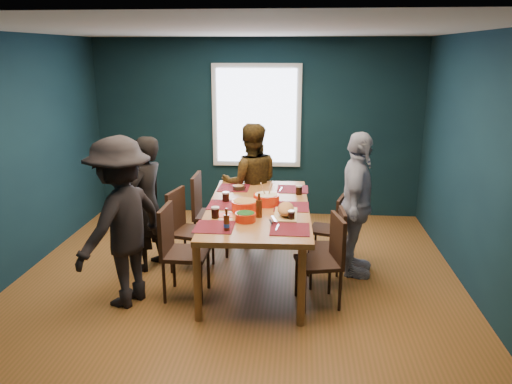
{
  "coord_description": "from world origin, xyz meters",
  "views": [
    {
      "loc": [
        0.66,
        -5.1,
        2.5
      ],
      "look_at": [
        0.2,
        0.11,
        1.02
      ],
      "focal_mm": 35.0,
      "sensor_mm": 36.0,
      "label": 1
    }
  ],
  "objects_px": {
    "chair_right_mid": "(333,241)",
    "chair_right_near": "(327,254)",
    "bowl_herbs": "(245,217)",
    "person_back": "(251,184)",
    "chair_right_far": "(332,224)",
    "cutting_board": "(286,210)",
    "person_far_left": "(146,204)",
    "bowl_dumpling": "(266,199)",
    "chair_left_near": "(177,245)",
    "chair_left_far": "(206,207)",
    "person_right": "(357,205)",
    "person_near_left": "(121,222)",
    "chair_left_mid": "(184,224)",
    "bowl_salad": "(245,206)",
    "dining_table": "(258,213)"
  },
  "relations": [
    {
      "from": "chair_left_far",
      "to": "chair_right_mid",
      "type": "bearing_deg",
      "value": -26.88
    },
    {
      "from": "chair_left_far",
      "to": "bowl_herbs",
      "type": "relative_size",
      "value": 4.88
    },
    {
      "from": "chair_right_mid",
      "to": "person_near_left",
      "type": "relative_size",
      "value": 0.49
    },
    {
      "from": "chair_left_mid",
      "to": "cutting_board",
      "type": "bearing_deg",
      "value": -8.63
    },
    {
      "from": "person_near_left",
      "to": "bowl_salad",
      "type": "bearing_deg",
      "value": 137.95
    },
    {
      "from": "chair_left_far",
      "to": "person_right",
      "type": "bearing_deg",
      "value": -15.53
    },
    {
      "from": "dining_table",
      "to": "bowl_dumpling",
      "type": "height_order",
      "value": "bowl_dumpling"
    },
    {
      "from": "cutting_board",
      "to": "person_back",
      "type": "bearing_deg",
      "value": 109.75
    },
    {
      "from": "chair_left_near",
      "to": "chair_right_far",
      "type": "relative_size",
      "value": 1.18
    },
    {
      "from": "chair_right_mid",
      "to": "person_far_left",
      "type": "height_order",
      "value": "person_far_left"
    },
    {
      "from": "person_far_left",
      "to": "bowl_herbs",
      "type": "distance_m",
      "value": 1.41
    },
    {
      "from": "person_far_left",
      "to": "chair_left_mid",
      "type": "bearing_deg",
      "value": 110.02
    },
    {
      "from": "chair_right_near",
      "to": "person_far_left",
      "type": "distance_m",
      "value": 2.2
    },
    {
      "from": "bowl_herbs",
      "to": "person_back",
      "type": "bearing_deg",
      "value": 93.75
    },
    {
      "from": "chair_left_far",
      "to": "person_far_left",
      "type": "bearing_deg",
      "value": -137.64
    },
    {
      "from": "chair_right_near",
      "to": "bowl_salad",
      "type": "bearing_deg",
      "value": 143.67
    },
    {
      "from": "cutting_board",
      "to": "person_near_left",
      "type": "bearing_deg",
      "value": -165.78
    },
    {
      "from": "chair_right_mid",
      "to": "chair_right_near",
      "type": "relative_size",
      "value": 0.91
    },
    {
      "from": "person_far_left",
      "to": "cutting_board",
      "type": "xyz_separation_m",
      "value": [
        1.63,
        -0.46,
        0.12
      ]
    },
    {
      "from": "chair_left_far",
      "to": "person_far_left",
      "type": "xyz_separation_m",
      "value": [
        -0.59,
        -0.54,
        0.2
      ]
    },
    {
      "from": "chair_left_mid",
      "to": "person_right",
      "type": "height_order",
      "value": "person_right"
    },
    {
      "from": "chair_left_mid",
      "to": "chair_right_near",
      "type": "height_order",
      "value": "chair_left_mid"
    },
    {
      "from": "bowl_herbs",
      "to": "bowl_salad",
      "type": "bearing_deg",
      "value": 97.09
    },
    {
      "from": "bowl_dumpling",
      "to": "chair_left_near",
      "type": "bearing_deg",
      "value": -145.75
    },
    {
      "from": "bowl_salad",
      "to": "cutting_board",
      "type": "distance_m",
      "value": 0.45
    },
    {
      "from": "bowl_dumpling",
      "to": "person_right",
      "type": "bearing_deg",
      "value": 6.36
    },
    {
      "from": "chair_left_mid",
      "to": "dining_table",
      "type": "bearing_deg",
      "value": 2.48
    },
    {
      "from": "chair_right_far",
      "to": "chair_left_far",
      "type": "bearing_deg",
      "value": -171.06
    },
    {
      "from": "chair_left_near",
      "to": "bowl_dumpling",
      "type": "xyz_separation_m",
      "value": [
        0.88,
        0.6,
        0.34
      ]
    },
    {
      "from": "chair_left_near",
      "to": "person_far_left",
      "type": "xyz_separation_m",
      "value": [
        -0.52,
        0.69,
        0.22
      ]
    },
    {
      "from": "bowl_dumpling",
      "to": "person_back",
      "type": "bearing_deg",
      "value": 104.89
    },
    {
      "from": "chair_right_far",
      "to": "chair_right_near",
      "type": "height_order",
      "value": "chair_right_near"
    },
    {
      "from": "chair_left_near",
      "to": "chair_right_near",
      "type": "bearing_deg",
      "value": 0.06
    },
    {
      "from": "chair_left_near",
      "to": "chair_right_near",
      "type": "height_order",
      "value": "chair_left_near"
    },
    {
      "from": "person_far_left",
      "to": "bowl_herbs",
      "type": "xyz_separation_m",
      "value": [
        1.23,
        -0.67,
        0.1
      ]
    },
    {
      "from": "chair_left_far",
      "to": "chair_right_near",
      "type": "relative_size",
      "value": 1.09
    },
    {
      "from": "dining_table",
      "to": "person_far_left",
      "type": "distance_m",
      "value": 1.33
    },
    {
      "from": "chair_right_far",
      "to": "bowl_herbs",
      "type": "height_order",
      "value": "bowl_herbs"
    },
    {
      "from": "dining_table",
      "to": "chair_left_mid",
      "type": "distance_m",
      "value": 0.92
    },
    {
      "from": "chair_left_mid",
      "to": "person_right",
      "type": "distance_m",
      "value": 1.99
    },
    {
      "from": "chair_left_far",
      "to": "chair_left_near",
      "type": "bearing_deg",
      "value": -93.29
    },
    {
      "from": "chair_right_near",
      "to": "person_far_left",
      "type": "relative_size",
      "value": 0.59
    },
    {
      "from": "chair_left_near",
      "to": "chair_right_far",
      "type": "distance_m",
      "value": 1.96
    },
    {
      "from": "chair_right_near",
      "to": "cutting_board",
      "type": "bearing_deg",
      "value": 136.01
    },
    {
      "from": "person_far_left",
      "to": "chair_right_near",
      "type": "bearing_deg",
      "value": 89.82
    },
    {
      "from": "chair_left_mid",
      "to": "chair_left_near",
      "type": "bearing_deg",
      "value": -70.65
    },
    {
      "from": "dining_table",
      "to": "person_far_left",
      "type": "height_order",
      "value": "person_far_left"
    },
    {
      "from": "person_back",
      "to": "bowl_salad",
      "type": "distance_m",
      "value": 1.31
    },
    {
      "from": "chair_left_near",
      "to": "person_near_left",
      "type": "bearing_deg",
      "value": -159.5
    },
    {
      "from": "chair_right_far",
      "to": "bowl_salad",
      "type": "distance_m",
      "value": 1.28
    }
  ]
}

